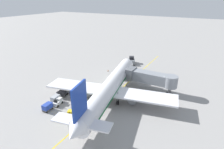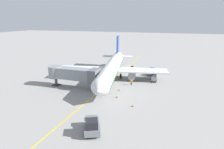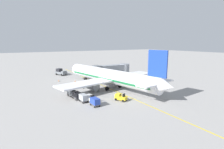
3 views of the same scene
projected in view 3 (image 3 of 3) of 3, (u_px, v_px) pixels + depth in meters
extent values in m
plane|color=gray|center=(109.00, 88.00, 47.42)|extent=(400.00, 400.00, 0.00)
cube|color=gold|center=(109.00, 88.00, 47.42)|extent=(0.24, 80.00, 0.01)
cylinder|color=silver|center=(109.00, 76.00, 47.37)|extent=(9.95, 32.10, 3.70)
cube|color=#196B38|center=(109.00, 77.00, 47.45)|extent=(9.48, 29.60, 0.44)
cone|color=silver|center=(75.00, 69.00, 59.83)|extent=(4.03, 3.07, 3.63)
cone|color=silver|center=(167.00, 86.00, 34.71)|extent=(3.64, 3.37, 3.14)
cube|color=black|center=(78.00, 68.00, 58.41)|extent=(2.94, 1.63, 0.60)
cube|color=silver|center=(111.00, 79.00, 46.76)|extent=(30.44, 11.03, 0.36)
cylinder|color=gray|center=(93.00, 86.00, 43.91)|extent=(2.59, 3.53, 2.00)
cylinder|color=gray|center=(123.00, 80.00, 51.22)|extent=(2.59, 3.53, 2.00)
cube|color=#193899|center=(158.00, 64.00, 35.67)|extent=(1.18, 4.38, 5.50)
cube|color=silver|center=(156.00, 83.00, 36.54)|extent=(10.32, 4.53, 0.24)
cylinder|color=black|center=(85.00, 79.00, 55.98)|extent=(0.66, 1.17, 1.10)
cylinder|color=gray|center=(85.00, 75.00, 55.70)|extent=(0.24, 0.24, 2.00)
cylinder|color=black|center=(107.00, 89.00, 44.88)|extent=(0.66, 1.17, 1.10)
cylinder|color=gray|center=(107.00, 83.00, 44.60)|extent=(0.24, 0.24, 2.00)
cylinder|color=black|center=(120.00, 86.00, 47.94)|extent=(0.66, 1.17, 1.10)
cylinder|color=gray|center=(120.00, 80.00, 47.66)|extent=(0.24, 0.24, 2.00)
cube|color=gray|center=(110.00, 69.00, 57.95)|extent=(11.28, 2.80, 2.60)
cube|color=slate|center=(97.00, 70.00, 55.48)|extent=(2.00, 3.50, 2.99)
cylinder|color=gray|center=(124.00, 68.00, 60.82)|extent=(3.36, 3.36, 2.86)
cylinder|color=#4C4C51|center=(124.00, 75.00, 61.25)|extent=(0.70, 0.70, 2.19)
cube|color=#38383A|center=(124.00, 77.00, 61.43)|extent=(1.80, 1.80, 0.16)
cube|color=slate|center=(61.00, 73.00, 66.35)|extent=(3.91, 4.92, 0.90)
cube|color=black|center=(59.00, 70.00, 66.70)|extent=(2.30, 2.39, 1.10)
cube|color=slate|center=(64.00, 72.00, 65.42)|extent=(2.16, 1.81, 0.36)
cylinder|color=black|center=(66.00, 74.00, 66.45)|extent=(0.67, 0.87, 0.80)
cylinder|color=black|center=(62.00, 75.00, 64.90)|extent=(0.67, 0.87, 0.80)
cylinder|color=black|center=(60.00, 73.00, 67.97)|extent=(0.67, 0.87, 0.80)
cylinder|color=black|center=(57.00, 74.00, 66.42)|extent=(0.67, 0.87, 0.80)
cube|color=slate|center=(72.00, 94.00, 39.92)|extent=(1.62, 2.67, 0.70)
cube|color=slate|center=(71.00, 91.00, 40.32)|extent=(1.19, 1.21, 0.44)
cube|color=black|center=(74.00, 92.00, 39.29)|extent=(0.86, 0.31, 0.64)
cylinder|color=black|center=(72.00, 91.00, 39.89)|extent=(0.13, 0.27, 0.54)
cylinder|color=black|center=(68.00, 95.00, 40.28)|extent=(0.30, 0.59, 0.56)
cylinder|color=black|center=(73.00, 94.00, 40.98)|extent=(0.30, 0.59, 0.56)
cylinder|color=black|center=(72.00, 97.00, 38.98)|extent=(0.30, 0.59, 0.56)
cylinder|color=black|center=(77.00, 96.00, 39.69)|extent=(0.30, 0.59, 0.56)
cube|color=gold|center=(121.00, 98.00, 37.15)|extent=(2.14, 2.77, 0.70)
cube|color=gold|center=(118.00, 95.00, 37.43)|extent=(1.37, 1.38, 0.44)
cube|color=black|center=(124.00, 95.00, 36.65)|extent=(0.83, 0.50, 0.64)
cylinder|color=black|center=(120.00, 95.00, 37.10)|extent=(0.18, 0.27, 0.54)
cylinder|color=black|center=(116.00, 99.00, 37.25)|extent=(0.42, 0.59, 0.56)
cylinder|color=black|center=(119.00, 98.00, 38.13)|extent=(0.42, 0.59, 0.56)
cylinder|color=black|center=(123.00, 101.00, 36.29)|extent=(0.42, 0.59, 0.56)
cylinder|color=black|center=(126.00, 99.00, 37.17)|extent=(0.42, 0.59, 0.56)
cube|color=silver|center=(91.00, 99.00, 36.41)|extent=(1.63, 2.68, 0.70)
cube|color=silver|center=(89.00, 95.00, 36.82)|extent=(1.19, 1.22, 0.44)
cube|color=black|center=(93.00, 97.00, 35.78)|extent=(0.86, 0.31, 0.64)
cylinder|color=black|center=(90.00, 96.00, 36.39)|extent=(0.13, 0.27, 0.54)
cylinder|color=black|center=(86.00, 100.00, 36.77)|extent=(0.30, 0.59, 0.56)
cylinder|color=black|center=(91.00, 99.00, 37.47)|extent=(0.30, 0.59, 0.56)
cylinder|color=black|center=(91.00, 102.00, 35.48)|extent=(0.30, 0.59, 0.56)
cylinder|color=black|center=(95.00, 101.00, 36.18)|extent=(0.30, 0.59, 0.56)
cube|color=#4C4C51|center=(71.00, 94.00, 40.49)|extent=(1.39, 2.25, 0.12)
cube|color=#999EA3|center=(71.00, 92.00, 40.38)|extent=(1.32, 2.14, 1.10)
cylinder|color=#4C4C51|center=(69.00, 93.00, 41.68)|extent=(0.10, 0.70, 0.07)
cylinder|color=black|center=(68.00, 95.00, 40.91)|extent=(0.14, 0.36, 0.36)
cylinder|color=black|center=(72.00, 94.00, 41.51)|extent=(0.14, 0.36, 0.36)
cylinder|color=black|center=(70.00, 96.00, 39.55)|extent=(0.14, 0.36, 0.36)
cylinder|color=black|center=(75.00, 96.00, 40.16)|extent=(0.14, 0.36, 0.36)
cube|color=#4C4C51|center=(77.00, 97.00, 38.21)|extent=(1.39, 2.25, 0.12)
cube|color=#2D2D33|center=(77.00, 94.00, 38.10)|extent=(1.32, 2.14, 1.10)
cylinder|color=#4C4C51|center=(74.00, 96.00, 39.40)|extent=(0.10, 0.70, 0.07)
cylinder|color=black|center=(73.00, 98.00, 38.63)|extent=(0.14, 0.36, 0.36)
cylinder|color=black|center=(78.00, 97.00, 39.23)|extent=(0.14, 0.36, 0.36)
cylinder|color=black|center=(76.00, 100.00, 37.28)|extent=(0.14, 0.36, 0.36)
cylinder|color=black|center=(81.00, 99.00, 37.88)|extent=(0.14, 0.36, 0.36)
cube|color=#4C4C51|center=(84.00, 100.00, 36.39)|extent=(1.39, 2.25, 0.12)
cube|color=#999EA3|center=(84.00, 97.00, 36.28)|extent=(1.32, 2.14, 1.10)
cylinder|color=#4C4C51|center=(81.00, 98.00, 37.58)|extent=(0.10, 0.70, 0.07)
cylinder|color=black|center=(80.00, 100.00, 36.81)|extent=(0.14, 0.36, 0.36)
cylinder|color=black|center=(84.00, 100.00, 37.41)|extent=(0.14, 0.36, 0.36)
cylinder|color=black|center=(83.00, 103.00, 35.46)|extent=(0.14, 0.36, 0.36)
cylinder|color=black|center=(88.00, 102.00, 36.06)|extent=(0.14, 0.36, 0.36)
cube|color=#4C4C51|center=(95.00, 104.00, 34.05)|extent=(1.39, 2.25, 0.12)
cube|color=#233D9E|center=(95.00, 101.00, 33.94)|extent=(1.32, 2.14, 1.10)
cylinder|color=#4C4C51|center=(92.00, 102.00, 35.24)|extent=(0.10, 0.70, 0.07)
cylinder|color=black|center=(91.00, 104.00, 34.47)|extent=(0.14, 0.36, 0.36)
cylinder|color=black|center=(96.00, 103.00, 35.07)|extent=(0.14, 0.36, 0.36)
cylinder|color=black|center=(95.00, 107.00, 33.12)|extent=(0.14, 0.36, 0.36)
cylinder|color=black|center=(100.00, 106.00, 33.72)|extent=(0.14, 0.36, 0.36)
cylinder|color=#232328|center=(84.00, 87.00, 47.03)|extent=(0.15, 0.15, 0.85)
cylinder|color=#232328|center=(83.00, 87.00, 46.87)|extent=(0.15, 0.15, 0.85)
cube|color=orange|center=(84.00, 84.00, 46.82)|extent=(0.44, 0.36, 0.60)
cylinder|color=orange|center=(84.00, 84.00, 47.03)|extent=(0.24, 0.17, 0.57)
cylinder|color=orange|center=(83.00, 85.00, 46.63)|extent=(0.24, 0.17, 0.57)
sphere|color=#997051|center=(83.00, 83.00, 46.74)|extent=(0.22, 0.22, 0.22)
cube|color=red|center=(83.00, 83.00, 46.74)|extent=(0.27, 0.17, 0.10)
cube|color=black|center=(83.00, 84.00, 51.93)|extent=(0.36, 0.36, 0.04)
cone|color=orange|center=(83.00, 83.00, 51.88)|extent=(0.30, 0.30, 0.55)
cylinder|color=white|center=(83.00, 83.00, 51.88)|extent=(0.21, 0.21, 0.06)
cube|color=black|center=(75.00, 82.00, 55.10)|extent=(0.36, 0.36, 0.04)
cone|color=orange|center=(75.00, 81.00, 55.05)|extent=(0.30, 0.30, 0.55)
cylinder|color=white|center=(75.00, 81.00, 55.05)|extent=(0.21, 0.21, 0.06)
cube|color=black|center=(59.00, 81.00, 55.80)|extent=(0.36, 0.36, 0.04)
cone|color=orange|center=(59.00, 80.00, 55.74)|extent=(0.30, 0.30, 0.55)
cylinder|color=white|center=(59.00, 80.00, 55.74)|extent=(0.21, 0.21, 0.06)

